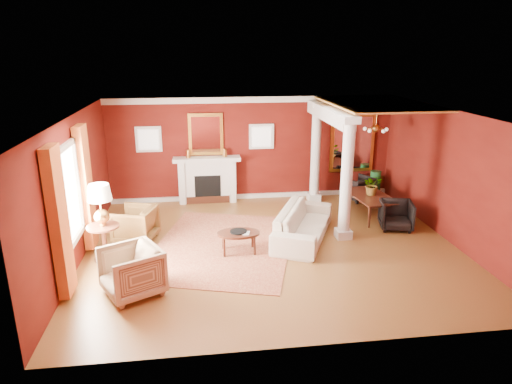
{
  "coord_description": "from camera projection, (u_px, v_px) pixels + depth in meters",
  "views": [
    {
      "loc": [
        -1.55,
        -9.04,
        4.18
      ],
      "look_at": [
        -0.31,
        0.42,
        1.15
      ],
      "focal_mm": 32.0,
      "sensor_mm": 36.0,
      "label": 1
    }
  ],
  "objects": [
    {
      "name": "armchair_stripe",
      "position": [
        131.0,
        269.0,
        7.97
      ],
      "size": [
        1.21,
        1.23,
        0.96
      ],
      "primitive_type": "imported",
      "rotation": [
        0.0,
        0.0,
        -1.08
      ],
      "color": "tan",
      "rests_on": "ground"
    },
    {
      "name": "flank_window_right",
      "position": [
        261.0,
        136.0,
        12.76
      ],
      "size": [
        0.7,
        0.07,
        0.7
      ],
      "color": "silver",
      "rests_on": "room_shell"
    },
    {
      "name": "dining_table",
      "position": [
        371.0,
        199.0,
        11.72
      ],
      "size": [
        0.75,
        1.67,
        0.9
      ],
      "primitive_type": "imported",
      "rotation": [
        0.0,
        0.0,
        1.68
      ],
      "color": "black",
      "rests_on": "ground"
    },
    {
      "name": "coffee_book",
      "position": [
        242.0,
        229.0,
        9.52
      ],
      "size": [
        0.16,
        0.05,
        0.21
      ],
      "primitive_type": "imported",
      "rotation": [
        0.0,
        0.0,
        -0.24
      ],
      "color": "black",
      "rests_on": "coffee_table"
    },
    {
      "name": "fireplace",
      "position": [
        207.0,
        179.0,
        12.77
      ],
      "size": [
        1.85,
        0.42,
        1.29
      ],
      "color": "silver",
      "rests_on": "ground"
    },
    {
      "name": "side_table",
      "position": [
        101.0,
        209.0,
        9.08
      ],
      "size": [
        0.65,
        0.65,
        1.62
      ],
      "rotation": [
        0.0,
        0.0,
        -0.05
      ],
      "color": "black",
      "rests_on": "ground"
    },
    {
      "name": "armchair_leopard",
      "position": [
        135.0,
        222.0,
        10.22
      ],
      "size": [
        1.0,
        1.04,
        0.87
      ],
      "primitive_type": "imported",
      "rotation": [
        0.0,
        0.0,
        -1.87
      ],
      "color": "black",
      "rests_on": "ground"
    },
    {
      "name": "dining_mirror",
      "position": [
        352.0,
        143.0,
        13.15
      ],
      "size": [
        1.3,
        0.07,
        1.7
      ],
      "color": "gold",
      "rests_on": "room_shell"
    },
    {
      "name": "sofa",
      "position": [
        303.0,
        219.0,
        10.33
      ],
      "size": [
        1.67,
        2.52,
        0.96
      ],
      "primitive_type": "imported",
      "rotation": [
        0.0,
        0.0,
        1.14
      ],
      "color": "beige",
      "rests_on": "ground"
    },
    {
      "name": "green_urn",
      "position": [
        375.0,
        187.0,
        13.17
      ],
      "size": [
        0.34,
        0.34,
        0.82
      ],
      "color": "#15441D",
      "rests_on": "ground"
    },
    {
      "name": "rug",
      "position": [
        223.0,
        246.0,
        10.05
      ],
      "size": [
        3.87,
        4.53,
        0.02
      ],
      "primitive_type": "cube",
      "rotation": [
        0.0,
        0.0,
        -0.28
      ],
      "color": "maroon",
      "rests_on": "ground"
    },
    {
      "name": "column_front",
      "position": [
        347.0,
        178.0,
        10.06
      ],
      "size": [
        0.36,
        0.36,
        2.8
      ],
      "color": "silver",
      "rests_on": "ground"
    },
    {
      "name": "header_beam",
      "position": [
        329.0,
        114.0,
        11.21
      ],
      "size": [
        0.3,
        3.2,
        0.32
      ],
      "primitive_type": "cube",
      "color": "silver",
      "rests_on": "column_front"
    },
    {
      "name": "overmantel_mirror",
      "position": [
        206.0,
        134.0,
        12.52
      ],
      "size": [
        0.95,
        0.07,
        1.15
      ],
      "color": "gold",
      "rests_on": "fireplace"
    },
    {
      "name": "potted_plant",
      "position": [
        373.0,
        174.0,
        11.54
      ],
      "size": [
        0.55,
        0.6,
        0.41
      ],
      "primitive_type": "imported",
      "rotation": [
        0.0,
        0.0,
        0.15
      ],
      "color": "#26591E",
      "rests_on": "dining_table"
    },
    {
      "name": "amber_ceiling",
      "position": [
        377.0,
        104.0,
        11.14
      ],
      "size": [
        2.3,
        3.4,
        0.04
      ],
      "primitive_type": "cube",
      "color": "gold",
      "rests_on": "room_shell"
    },
    {
      "name": "dining_chair_near",
      "position": [
        396.0,
        214.0,
        10.91
      ],
      "size": [
        0.88,
        0.84,
        0.76
      ],
      "primitive_type": "imported",
      "rotation": [
        0.0,
        0.0,
        -0.24
      ],
      "color": "black",
      "rests_on": "ground"
    },
    {
      "name": "flank_window_left",
      "position": [
        149.0,
        139.0,
        12.37
      ],
      "size": [
        0.7,
        0.07,
        0.7
      ],
      "color": "silver",
      "rests_on": "room_shell"
    },
    {
      "name": "coffee_table",
      "position": [
        239.0,
        234.0,
        9.62
      ],
      "size": [
        0.91,
        0.91,
        0.46
      ],
      "rotation": [
        0.0,
        0.0,
        -0.34
      ],
      "color": "black",
      "rests_on": "ground"
    },
    {
      "name": "room_shell",
      "position": [
        273.0,
        157.0,
        9.39
      ],
      "size": [
        8.04,
        7.04,
        2.92
      ],
      "color": "#57130C",
      "rests_on": "ground"
    },
    {
      "name": "crown_trim",
      "position": [
        253.0,
        100.0,
        12.41
      ],
      "size": [
        8.0,
        0.08,
        0.16
      ],
      "primitive_type": "cube",
      "color": "silver",
      "rests_on": "room_shell"
    },
    {
      "name": "chandelier",
      "position": [
        376.0,
        128.0,
        11.38
      ],
      "size": [
        0.6,
        0.62,
        0.75
      ],
      "color": "#B78039",
      "rests_on": "room_shell"
    },
    {
      "name": "left_window",
      "position": [
        73.0,
        202.0,
        8.52
      ],
      "size": [
        0.21,
        2.55,
        2.6
      ],
      "color": "white",
      "rests_on": "room_shell"
    },
    {
      "name": "dining_chair_far",
      "position": [
        358.0,
        187.0,
        13.02
      ],
      "size": [
        0.93,
        0.91,
        0.75
      ],
      "primitive_type": "imported",
      "rotation": [
        0.0,
        0.0,
        3.54
      ],
      "color": "black",
      "rests_on": "ground"
    },
    {
      "name": "column_back",
      "position": [
        316.0,
        152.0,
        12.61
      ],
      "size": [
        0.36,
        0.36,
        2.8
      ],
      "color": "silver",
      "rests_on": "ground"
    },
    {
      "name": "base_trim",
      "position": [
        253.0,
        196.0,
        13.25
      ],
      "size": [
        8.0,
        0.08,
        0.12
      ],
      "primitive_type": "cube",
      "color": "silver",
      "rests_on": "ground"
    },
    {
      "name": "ground",
      "position": [
        272.0,
        247.0,
        10.0
      ],
      "size": [
        8.0,
        8.0,
        0.0
      ],
      "primitive_type": "plane",
      "color": "brown",
      "rests_on": "ground"
    }
  ]
}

